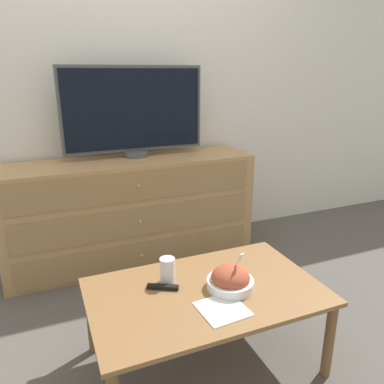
% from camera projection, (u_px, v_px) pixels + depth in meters
% --- Properties ---
extents(ground_plane, '(12.00, 12.00, 0.00)m').
position_uv_depth(ground_plane, '(123.00, 244.00, 2.92)').
color(ground_plane, '#56514C').
extents(wall_back, '(12.00, 0.05, 2.60)m').
position_uv_depth(wall_back, '(112.00, 69.00, 2.54)').
color(wall_back, white).
rests_on(wall_back, ground_plane).
extents(dresser, '(1.68, 0.45, 0.73)m').
position_uv_depth(dresser, '(132.00, 211.00, 2.60)').
color(dresser, tan).
rests_on(dresser, ground_plane).
extents(tv, '(0.96, 0.17, 0.60)m').
position_uv_depth(tv, '(134.00, 111.00, 2.50)').
color(tv, '#515156').
rests_on(tv, dresser).
extents(coffee_table, '(1.01, 0.62, 0.38)m').
position_uv_depth(coffee_table, '(206.00, 299.00, 1.64)').
color(coffee_table, olive).
rests_on(coffee_table, ground_plane).
extents(takeout_bowl, '(0.21, 0.21, 0.17)m').
position_uv_depth(takeout_bowl, '(230.00, 280.00, 1.63)').
color(takeout_bowl, silver).
rests_on(takeout_bowl, coffee_table).
extents(drink_cup, '(0.07, 0.07, 0.12)m').
position_uv_depth(drink_cup, '(167.00, 272.00, 1.67)').
color(drink_cup, beige).
rests_on(drink_cup, coffee_table).
extents(napkin, '(0.20, 0.20, 0.00)m').
position_uv_depth(napkin, '(222.00, 309.00, 1.49)').
color(napkin, white).
rests_on(napkin, coffee_table).
extents(remote_control, '(0.13, 0.09, 0.02)m').
position_uv_depth(remote_control, '(163.00, 287.00, 1.63)').
color(remote_control, black).
rests_on(remote_control, coffee_table).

